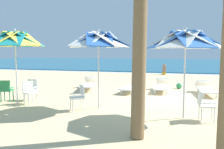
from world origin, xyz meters
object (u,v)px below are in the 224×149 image
plastic_chair_1 (79,96)px  sun_lounger_0 (206,89)px  beach_umbrella_1 (98,41)px  sun_lounger_3 (88,84)px  palm_tree_2 (141,19)px  beachgoer_seated (164,71)px  plastic_chair_4 (31,88)px  sun_lounger_1 (161,86)px  plastic_chair_3 (6,89)px  beach_umbrella_2 (15,40)px  beach_umbrella_0 (186,41)px  plastic_chair_2 (30,91)px  sun_lounger_2 (132,86)px  beach_ball (179,86)px  plastic_chair_0 (204,104)px

plastic_chair_1 → sun_lounger_0: 6.25m
beach_umbrella_1 → sun_lounger_3: beach_umbrella_1 is taller
palm_tree_2 → beachgoer_seated: palm_tree_2 is taller
plastic_chair_4 → sun_lounger_1: size_ratio=0.40×
plastic_chair_3 → beachgoer_seated: 14.07m
beach_umbrella_2 → plastic_chair_4: (0.01, 0.91, -1.94)m
beach_umbrella_0 → plastic_chair_4: beach_umbrella_0 is taller
plastic_chair_1 → sun_lounger_0: bearing=43.8°
plastic_chair_1 → beach_umbrella_2: beach_umbrella_2 is taller
plastic_chair_1 → sun_lounger_3: 4.52m
sun_lounger_1 → sun_lounger_3: 3.78m
beach_umbrella_0 → beach_umbrella_1: size_ratio=0.99×
beach_umbrella_1 → plastic_chair_3: bearing=177.8°
beach_umbrella_1 → sun_lounger_0: bearing=44.7°
beach_umbrella_1 → beach_umbrella_0: bearing=-9.3°
plastic_chair_4 → beach_umbrella_0: bearing=-10.8°
beach_umbrella_2 → beachgoer_seated: 14.31m
sun_lounger_1 → plastic_chair_2: bearing=-138.3°
plastic_chair_3 → beachgoer_seated: (5.48, 12.96, -0.20)m
plastic_chair_4 → sun_lounger_3: size_ratio=0.39×
sun_lounger_1 → plastic_chair_1: bearing=-118.0°
plastic_chair_4 → palm_tree_2: bearing=-31.1°
beach_umbrella_2 → sun_lounger_2: beach_umbrella_2 is taller
beach_ball → palm_tree_2: bearing=-96.7°
plastic_chair_0 → sun_lounger_1: bearing=108.0°
beach_ball → beach_umbrella_2: bearing=-136.5°
beach_umbrella_0 → beach_ball: (-0.13, 5.85, -2.18)m
plastic_chair_4 → beachgoer_seated: (4.67, 12.44, -0.20)m
beach_umbrella_1 → plastic_chair_2: size_ratio=3.19×
plastic_chair_1 → plastic_chair_3: same height
palm_tree_2 → plastic_chair_1: bearing=141.6°
plastic_chair_4 → palm_tree_2: 6.26m
plastic_chair_1 → beach_umbrella_2: (-2.59, 0.20, 1.94)m
beach_ball → plastic_chair_1: bearing=-119.7°
beach_umbrella_2 → palm_tree_2: palm_tree_2 is taller
beach_ball → sun_lounger_1: bearing=-125.8°
plastic_chair_4 → palm_tree_2: palm_tree_2 is taller
plastic_chair_0 → beach_ball: size_ratio=2.85×
plastic_chair_3 → beach_umbrella_2: bearing=-25.8°
beach_umbrella_0 → sun_lounger_1: (-0.98, 4.67, -2.05)m
plastic_chair_0 → beachgoer_seated: bearing=98.1°
plastic_chair_4 → sun_lounger_0: size_ratio=0.39×
plastic_chair_2 → sun_lounger_1: (4.69, 4.18, -0.22)m
plastic_chair_1 → sun_lounger_1: bearing=62.0°
beach_umbrella_2 → sun_lounger_3: bearing=72.5°
sun_lounger_2 → beachgoer_seated: bearing=83.9°
plastic_chair_0 → plastic_chair_3: (-7.42, 0.73, 0.00)m
plastic_chair_1 → beach_umbrella_1: bearing=37.2°
plastic_chair_2 → beach_ball: (5.54, 5.36, -0.35)m
beach_umbrella_1 → sun_lounger_1: beach_umbrella_1 is taller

